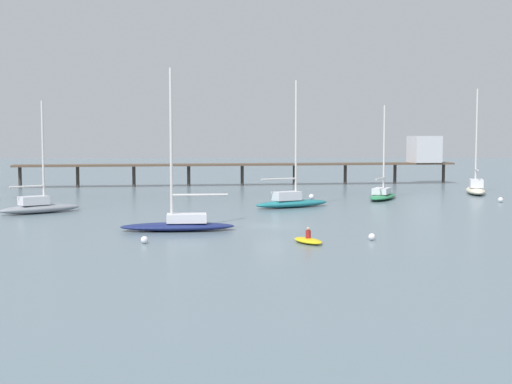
# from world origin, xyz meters

# --- Properties ---
(ground_plane) EXTENTS (400.00, 400.00, 0.00)m
(ground_plane) POSITION_xyz_m (0.00, 0.00, 0.00)
(ground_plane) COLOR slate
(pier) EXTENTS (68.14, 10.64, 7.67)m
(pier) POSITION_xyz_m (14.37, 52.08, 4.30)
(pier) COLOR brown
(pier) RESTS_ON ground_plane
(sailboat_gray) EXTENTS (7.88, 6.49, 10.96)m
(sailboat_gray) POSITION_xyz_m (-21.69, 11.63, 0.73)
(sailboat_gray) COLOR gray
(sailboat_gray) RESTS_ON ground_plane
(sailboat_navy) EXTENTS (9.09, 2.85, 12.80)m
(sailboat_navy) POSITION_xyz_m (-7.42, -2.46, 0.68)
(sailboat_navy) COLOR navy
(sailboat_navy) RESTS_ON ground_plane
(sailboat_teal) EXTENTS (8.96, 6.03, 13.39)m
(sailboat_teal) POSITION_xyz_m (3.60, 15.70, 0.80)
(sailboat_teal) COLOR #1E727A
(sailboat_teal) RESTS_ON ground_plane
(sailboat_green) EXTENTS (6.08, 9.15, 11.25)m
(sailboat_green) POSITION_xyz_m (15.68, 24.85, 0.65)
(sailboat_green) COLOR #287F4C
(sailboat_green) RESTS_ON ground_plane
(sailboat_cream) EXTENTS (4.92, 9.97, 13.78)m
(sailboat_cream) POSITION_xyz_m (29.94, 32.20, 0.83)
(sailboat_cream) COLOR beige
(sailboat_cream) RESTS_ON ground_plane
(dinghy_yellow) EXTENTS (2.43, 3.32, 1.14)m
(dinghy_yellow) POSITION_xyz_m (1.87, -9.77, 0.20)
(dinghy_yellow) COLOR yellow
(dinghy_yellow) RESTS_ON ground_plane
(mooring_buoy_outer) EXTENTS (0.64, 0.64, 0.64)m
(mooring_buoy_outer) POSITION_xyz_m (7.18, 25.42, 0.32)
(mooring_buoy_outer) COLOR silver
(mooring_buoy_outer) RESTS_ON ground_plane
(mooring_buoy_inner) EXTENTS (0.52, 0.52, 0.52)m
(mooring_buoy_inner) POSITION_xyz_m (-9.55, -9.22, 0.26)
(mooring_buoy_inner) COLOR silver
(mooring_buoy_inner) RESTS_ON ground_plane
(mooring_buoy_far) EXTENTS (0.52, 0.52, 0.52)m
(mooring_buoy_far) POSITION_xyz_m (6.61, -8.78, 0.26)
(mooring_buoy_far) COLOR silver
(mooring_buoy_far) RESTS_ON ground_plane
(mooring_buoy_mid) EXTENTS (0.59, 0.59, 0.59)m
(mooring_buoy_mid) POSITION_xyz_m (28.16, 19.95, 0.30)
(mooring_buoy_mid) COLOR silver
(mooring_buoy_mid) RESTS_ON ground_plane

